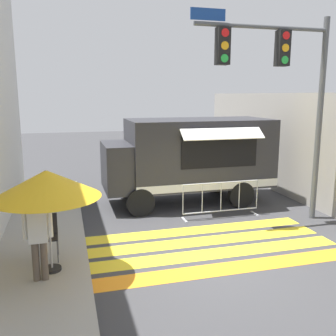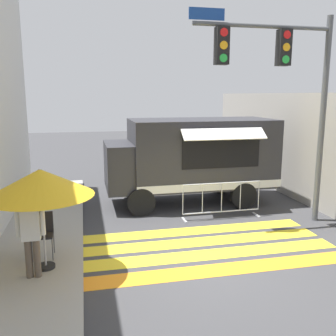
# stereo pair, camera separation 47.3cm
# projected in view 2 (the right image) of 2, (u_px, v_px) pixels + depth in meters

# --- Properties ---
(ground_plane) EXTENTS (60.00, 60.00, 0.00)m
(ground_plane) POSITION_uv_depth(u_px,v_px,m) (208.00, 260.00, 8.17)
(ground_plane) COLOR #38383A
(concrete_wall_right) EXTENTS (0.20, 16.00, 3.61)m
(concrete_wall_right) POSITION_uv_depth(u_px,v_px,m) (317.00, 152.00, 11.69)
(concrete_wall_right) COLOR #A39E93
(concrete_wall_right) RESTS_ON ground_plane
(crosswalk_painted) EXTENTS (6.40, 2.84, 0.01)m
(crosswalk_painted) POSITION_uv_depth(u_px,v_px,m) (199.00, 248.00, 8.79)
(crosswalk_painted) COLOR orange
(crosswalk_painted) RESTS_ON ground_plane
(food_truck) EXTENTS (5.45, 2.64, 2.77)m
(food_truck) POSITION_uv_depth(u_px,v_px,m) (189.00, 155.00, 12.22)
(food_truck) COLOR #2D2D33
(food_truck) RESTS_ON ground_plane
(traffic_signal_pole) EXTENTS (3.91, 0.29, 5.60)m
(traffic_signal_pole) POSITION_uv_depth(u_px,v_px,m) (283.00, 76.00, 9.72)
(traffic_signal_pole) COLOR #515456
(traffic_signal_pole) RESTS_ON ground_plane
(patio_umbrella) EXTENTS (2.04, 2.04, 2.03)m
(patio_umbrella) POSITION_uv_depth(u_px,v_px,m) (40.00, 183.00, 7.17)
(patio_umbrella) COLOR black
(patio_umbrella) RESTS_ON sidewalk_left
(folding_chair) EXTENTS (0.43, 0.43, 0.95)m
(folding_chair) POSITION_uv_depth(u_px,v_px,m) (43.00, 230.00, 7.97)
(folding_chair) COLOR #4C4C51
(folding_chair) RESTS_ON sidewalk_left
(vendor_person) EXTENTS (0.53, 0.21, 1.60)m
(vendor_person) POSITION_uv_depth(u_px,v_px,m) (31.00, 232.00, 6.96)
(vendor_person) COLOR brown
(vendor_person) RESTS_ON sidewalk_left
(barricade_front) EXTENTS (2.36, 0.44, 1.07)m
(barricade_front) POSITION_uv_depth(u_px,v_px,m) (222.00, 200.00, 10.87)
(barricade_front) COLOR #B7BABF
(barricade_front) RESTS_ON ground_plane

